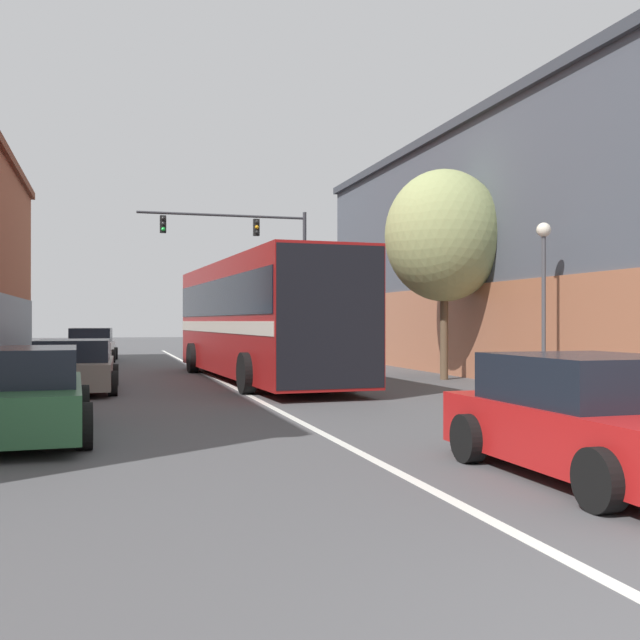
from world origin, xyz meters
TOP-DOWN VIEW (x-y plane):
  - lane_center_line at (0.00, 18.17)m, footprint 0.14×48.33m
  - building_right_storefront at (11.70, 18.50)m, footprint 8.82×26.65m
  - bus at (1.08, 18.91)m, footprint 3.32×12.81m
  - hatchback_foreground at (2.04, 4.46)m, footprint 2.18×4.08m
  - parked_car_left_near at (-4.47, 9.26)m, footprint 2.17×4.72m
  - parked_car_left_mid at (-3.83, 31.09)m, footprint 2.25×4.45m
  - parked_car_left_far at (-3.99, 16.76)m, footprint 2.18×4.65m
  - traffic_signal_gantry at (3.76, 32.32)m, footprint 8.02×0.36m
  - street_lamp at (6.74, 12.86)m, footprint 0.34×0.34m
  - street_tree_near at (6.46, 17.69)m, footprint 3.58×3.22m

SIDE VIEW (x-z plane):
  - lane_center_line at x=0.00m, z-range 0.00..0.01m
  - parked_car_left_far at x=-3.99m, z-range -0.03..1.26m
  - hatchback_foreground at x=2.04m, z-range -0.04..1.32m
  - parked_car_left_near at x=-4.47m, z-range -0.03..1.33m
  - parked_car_left_mid at x=-3.83m, z-range -0.05..1.40m
  - bus at x=1.08m, z-range 0.21..3.67m
  - street_lamp at x=6.74m, z-range 0.48..4.56m
  - building_right_storefront at x=11.70m, z-range 0.12..8.30m
  - street_tree_near at x=6.46m, z-range 1.15..7.42m
  - traffic_signal_gantry at x=3.76m, z-range 1.55..8.58m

